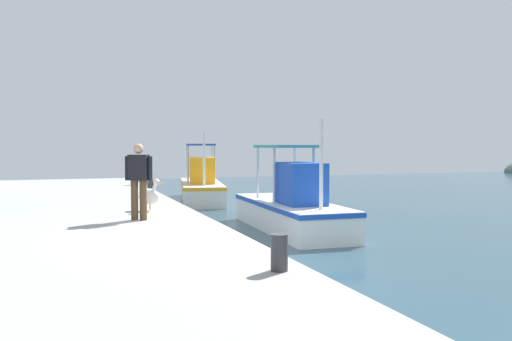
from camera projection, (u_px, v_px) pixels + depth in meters
fishing_boat_nearest at (201, 186)px, 23.51m from camera, size 6.57×2.86×3.03m
fishing_boat_second at (292, 208)px, 15.36m from camera, size 5.80×2.01×3.11m
pelican at (149, 195)px, 13.56m from camera, size 0.92×0.68×0.82m
fisherman_standing at (139, 178)px, 11.79m from camera, size 0.42×0.57×1.69m
mooring_bollard_nearest at (133, 180)px, 22.25m from camera, size 0.23×0.23×0.43m
mooring_bollard_second at (151, 188)px, 17.53m from camera, size 0.27×0.27×0.50m
mooring_bollard_third at (279, 253)px, 7.02m from camera, size 0.23×0.23×0.49m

